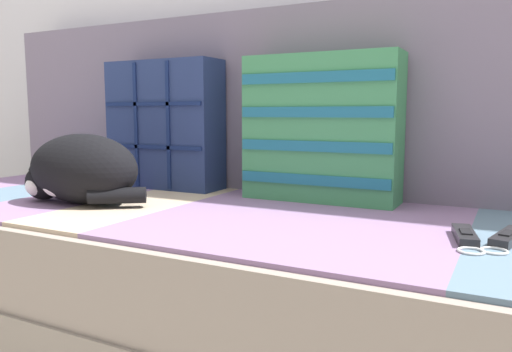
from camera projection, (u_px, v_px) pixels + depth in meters
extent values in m
cube|color=gray|center=(190.00, 307.00, 1.42)|extent=(2.05, 0.86, 0.19)
cube|color=gray|center=(189.00, 241.00, 1.40)|extent=(2.01, 0.84, 0.20)
cube|color=slate|center=(35.00, 190.00, 1.65)|extent=(0.24, 0.76, 0.01)
cube|color=gray|center=(88.00, 196.00, 1.54)|extent=(0.24, 0.76, 0.01)
cube|color=tan|center=(150.00, 202.00, 1.43)|extent=(0.24, 0.76, 0.01)
cube|color=gray|center=(222.00, 210.00, 1.32)|extent=(0.24, 0.76, 0.01)
cube|color=gray|center=(307.00, 219.00, 1.21)|extent=(0.24, 0.76, 0.01)
cube|color=gray|center=(409.00, 230.00, 1.09)|extent=(0.24, 0.76, 0.01)
cube|color=slate|center=(249.00, 102.00, 1.67)|extent=(2.01, 0.14, 0.57)
cube|color=navy|center=(165.00, 125.00, 1.66)|extent=(0.40, 0.13, 0.42)
cube|color=navy|center=(152.00, 147.00, 1.61)|extent=(0.38, 0.01, 0.01)
cube|color=navy|center=(136.00, 125.00, 1.63)|extent=(0.01, 0.01, 0.40)
cube|color=navy|center=(151.00, 104.00, 1.59)|extent=(0.38, 0.01, 0.01)
cube|color=navy|center=(168.00, 126.00, 1.57)|extent=(0.01, 0.01, 0.40)
cube|color=#3D8956|center=(321.00, 129.00, 1.41)|extent=(0.44, 0.13, 0.41)
cube|color=#1E667F|center=(312.00, 180.00, 1.37)|extent=(0.43, 0.01, 0.03)
cube|color=#1E667F|center=(312.00, 146.00, 1.35)|extent=(0.43, 0.01, 0.03)
cube|color=#1E667F|center=(313.00, 112.00, 1.34)|extent=(0.43, 0.01, 0.03)
cube|color=#1E667F|center=(313.00, 77.00, 1.33)|extent=(0.43, 0.01, 0.03)
ellipsoid|color=black|center=(83.00, 169.00, 1.37)|extent=(0.35, 0.23, 0.19)
sphere|color=black|center=(44.00, 182.00, 1.42)|extent=(0.10, 0.10, 0.10)
sphere|color=white|center=(36.00, 186.00, 1.40)|extent=(0.06, 0.06, 0.06)
ellipsoid|color=white|center=(54.00, 181.00, 1.34)|extent=(0.10, 0.05, 0.09)
cylinder|color=black|center=(117.00, 196.00, 1.31)|extent=(0.14, 0.12, 0.04)
cone|color=black|center=(36.00, 163.00, 1.39)|extent=(0.04, 0.04, 0.04)
cone|color=black|center=(50.00, 161.00, 1.44)|extent=(0.04, 0.04, 0.04)
cube|color=black|center=(465.00, 235.00, 0.99)|extent=(0.06, 0.14, 0.02)
cube|color=black|center=(466.00, 231.00, 0.97)|extent=(0.03, 0.05, 0.00)
cube|color=black|center=(461.00, 228.00, 1.05)|extent=(0.03, 0.01, 0.02)
torus|color=silver|center=(471.00, 251.00, 0.90)|extent=(0.06, 0.06, 0.01)
cube|color=black|center=(509.00, 237.00, 0.97)|extent=(0.07, 0.16, 0.02)
cube|color=black|center=(507.00, 233.00, 0.96)|extent=(0.03, 0.06, 0.00)
torus|color=silver|center=(494.00, 251.00, 0.90)|extent=(0.06, 0.06, 0.01)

